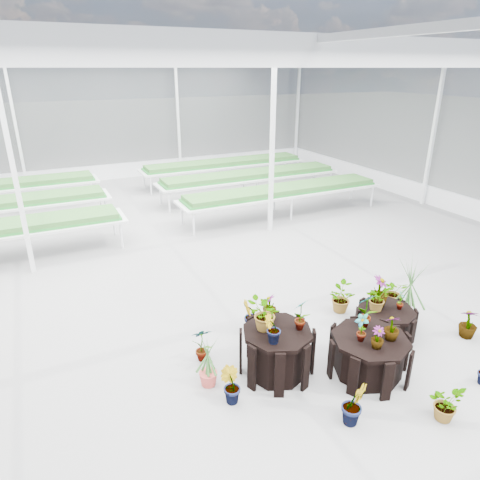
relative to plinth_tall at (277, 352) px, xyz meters
name	(u,v)px	position (x,y,z in m)	size (l,w,h in m)	color
ground_plane	(232,331)	(-0.15, 1.25, -0.36)	(24.00, 24.00, 0.00)	gray
greenhouse_shell	(231,206)	(-0.15, 1.25, 1.89)	(18.00, 24.00, 4.50)	white
steel_frame	(231,206)	(-0.15, 1.25, 1.89)	(18.00, 24.00, 4.50)	silver
nursery_benches	(135,199)	(-0.15, 8.45, 0.06)	(16.00, 7.00, 0.84)	silver
plinth_tall	(277,352)	(0.00, 0.00, 0.00)	(1.05, 1.05, 0.72)	black
plinth_mid	(369,355)	(1.20, -0.60, -0.05)	(1.15, 1.15, 0.61)	black
plinth_low	(386,321)	(2.20, 0.10, -0.14)	(0.97, 0.97, 0.43)	black
nursery_plants	(344,319)	(1.25, 0.07, 0.16)	(4.74, 3.23, 1.34)	#305D28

